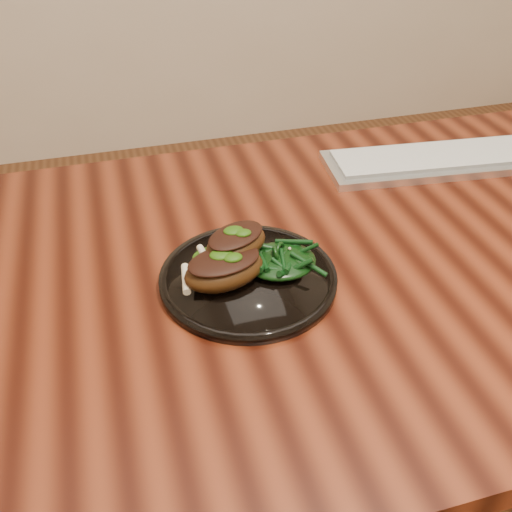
{
  "coord_description": "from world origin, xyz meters",
  "views": [
    {
      "loc": [
        -0.41,
        -0.62,
        1.26
      ],
      "look_at": [
        -0.24,
        -0.01,
        0.78
      ],
      "focal_mm": 40.0,
      "sensor_mm": 36.0,
      "label": 1
    }
  ],
  "objects": [
    {
      "name": "lamb_chop_back",
      "position": [
        -0.27,
        -0.0,
        0.8
      ],
      "size": [
        0.12,
        0.1,
        0.04
      ],
      "color": "#3E220C",
      "rests_on": "plate"
    },
    {
      "name": "greens_heap",
      "position": [
        -0.21,
        -0.02,
        0.78
      ],
      "size": [
        0.1,
        0.09,
        0.04
      ],
      "color": "black",
      "rests_on": "plate"
    },
    {
      "name": "lamb_chop_front",
      "position": [
        -0.29,
        -0.04,
        0.79
      ],
      "size": [
        0.13,
        0.09,
        0.05
      ],
      "color": "#3E220C",
      "rests_on": "plate"
    },
    {
      "name": "plate",
      "position": [
        -0.25,
        -0.03,
        0.76
      ],
      "size": [
        0.25,
        0.25,
        0.02
      ],
      "color": "black",
      "rests_on": "desk"
    },
    {
      "name": "herb_smear",
      "position": [
        -0.28,
        0.03,
        0.77
      ],
      "size": [
        0.07,
        0.05,
        0.0
      ],
      "primitive_type": "ellipsoid",
      "color": "#183F06",
      "rests_on": "plate"
    },
    {
      "name": "keyboard",
      "position": [
        0.19,
        0.21,
        0.76
      ],
      "size": [
        0.46,
        0.18,
        0.02
      ],
      "color": "silver",
      "rests_on": "desk"
    },
    {
      "name": "desk",
      "position": [
        0.0,
        0.0,
        0.67
      ],
      "size": [
        1.6,
        0.8,
        0.75
      ],
      "color": "black",
      "rests_on": "ground"
    }
  ]
}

